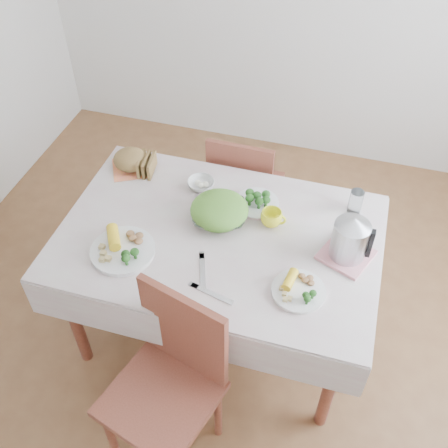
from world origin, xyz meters
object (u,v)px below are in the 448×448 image
(dining_table, at_px, (219,286))
(electric_kettle, at_px, (350,238))
(chair_near, at_px, (161,398))
(chair_far, at_px, (247,183))
(yellow_mug, at_px, (271,218))
(dinner_plate_right, at_px, (298,291))
(dinner_plate_left, at_px, (123,251))
(salad_bowl, at_px, (219,215))

(dining_table, xyz_separation_m, electric_kettle, (0.59, 0.03, 0.51))
(dining_table, relative_size, chair_near, 1.47)
(chair_far, distance_m, electric_kettle, 1.03)
(chair_near, height_order, yellow_mug, chair_near)
(yellow_mug, bearing_deg, electric_kettle, -15.56)
(chair_near, bearing_deg, chair_far, 106.05)
(dinner_plate_right, bearing_deg, dining_table, 151.44)
(dinner_plate_left, bearing_deg, chair_near, -54.68)
(dinner_plate_right, xyz_separation_m, electric_kettle, (0.17, 0.26, 0.11))
(dinner_plate_right, bearing_deg, chair_far, 115.99)
(chair_near, height_order, chair_far, chair_near)
(dining_table, xyz_separation_m, dinner_plate_left, (-0.38, -0.23, 0.40))
(dinner_plate_right, bearing_deg, yellow_mug, 118.80)
(yellow_mug, bearing_deg, dinner_plate_right, -61.20)
(dinner_plate_left, height_order, yellow_mug, yellow_mug)
(salad_bowl, distance_m, electric_kettle, 0.63)
(chair_far, bearing_deg, dining_table, 94.40)
(chair_far, bearing_deg, electric_kettle, 133.40)
(salad_bowl, bearing_deg, dinner_plate_right, -36.15)
(yellow_mug, bearing_deg, dining_table, -148.00)
(chair_near, relative_size, chair_far, 1.09)
(dining_table, xyz_separation_m, salad_bowl, (-0.03, 0.10, 0.42))
(dining_table, xyz_separation_m, chair_near, (-0.04, -0.71, 0.09))
(chair_near, distance_m, electric_kettle, 1.06)
(salad_bowl, height_order, yellow_mug, yellow_mug)
(electric_kettle, bearing_deg, salad_bowl, 151.69)
(chair_far, relative_size, dinner_plate_left, 2.96)
(chair_near, bearing_deg, dinner_plate_left, 141.38)
(dinner_plate_right, bearing_deg, electric_kettle, 57.52)
(salad_bowl, xyz_separation_m, dinner_plate_right, (0.45, -0.33, -0.02))
(chair_near, height_order, dinner_plate_left, chair_near)
(dining_table, relative_size, chair_far, 1.60)
(dinner_plate_right, bearing_deg, dinner_plate_left, -179.98)
(dining_table, bearing_deg, dinner_plate_left, -149.15)
(dining_table, bearing_deg, chair_far, 93.49)
(chair_far, bearing_deg, salad_bowl, 92.62)
(dining_table, distance_m, yellow_mug, 0.50)
(dinner_plate_right, distance_m, electric_kettle, 0.33)
(chair_far, distance_m, dinner_plate_right, 1.11)
(dining_table, height_order, salad_bowl, salad_bowl)
(dining_table, relative_size, electric_kettle, 6.26)
(dining_table, distance_m, dinner_plate_right, 0.62)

